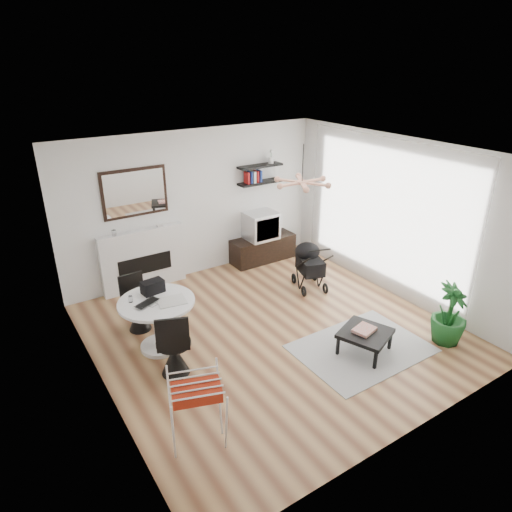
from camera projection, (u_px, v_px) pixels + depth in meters
floor at (272, 331)px, 6.95m from camera, size 5.00×5.00×0.00m
ceiling at (275, 153)px, 5.85m from camera, size 5.00×5.00×0.00m
wall_back at (195, 205)px, 8.32m from camera, size 5.00×0.00×5.00m
wall_left at (93, 297)px, 5.16m from camera, size 0.00×5.00×5.00m
wall_right at (396, 218)px, 7.64m from camera, size 0.00×5.00×5.00m
sheer_curtain at (383, 216)px, 7.75m from camera, size 0.04×3.60×2.60m
fireplace at (142, 252)px, 7.98m from camera, size 1.50×0.17×2.16m
shelf_lower at (260, 182)px, 8.78m from camera, size 0.90×0.25×0.04m
shelf_upper at (260, 166)px, 8.65m from camera, size 0.90×0.25×0.04m
pendant_lamp at (302, 182)px, 6.65m from camera, size 0.90×0.90×0.10m
tv_console at (263, 249)px, 9.24m from camera, size 1.33×0.47×0.50m
crt_tv at (261, 225)px, 9.00m from camera, size 0.61×0.54×0.54m
dining_table at (158, 317)px, 6.35m from camera, size 1.05×1.05×0.77m
laptop at (150, 304)px, 6.13m from camera, size 0.41×0.35×0.03m
black_bag at (153, 287)px, 6.42m from camera, size 0.33×0.22×0.18m
newspaper at (172, 301)px, 6.23m from camera, size 0.42×0.36×0.01m
drinking_glass at (131, 299)px, 6.20m from camera, size 0.05×0.05×0.09m
chair_far at (138, 313)px, 6.91m from camera, size 0.41×0.42×0.87m
chair_near at (174, 355)px, 5.91m from camera, size 0.50×0.51×0.95m
drying_rack at (198, 413)px, 4.74m from camera, size 0.71×0.69×0.86m
stroller at (309, 267)px, 8.13m from camera, size 0.64×0.81×0.90m
rug at (361, 348)px, 6.53m from camera, size 1.84×1.33×0.01m
coffee_table at (365, 334)px, 6.34m from camera, size 0.83×0.83×0.33m
magazines at (364, 330)px, 6.33m from camera, size 0.35×0.31×0.04m
potted_plant at (450, 314)px, 6.52m from camera, size 0.62×0.62×0.92m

